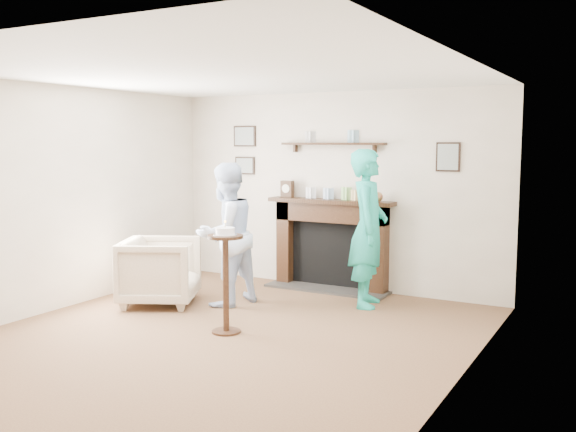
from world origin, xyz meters
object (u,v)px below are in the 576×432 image
(woman, at_px, (367,305))
(man, at_px, (227,304))
(armchair, at_px, (161,304))
(pedestal_table, at_px, (226,264))

(woman, bearing_deg, man, 102.07)
(armchair, distance_m, pedestal_table, 1.58)
(woman, xyz_separation_m, pedestal_table, (-0.82, -1.66, 0.69))
(pedestal_table, bearing_deg, armchair, 156.64)
(armchair, relative_size, man, 0.52)
(man, bearing_deg, woman, 130.56)
(man, height_order, woman, woman)
(armchair, relative_size, woman, 0.47)
(man, height_order, pedestal_table, pedestal_table)
(armchair, height_order, pedestal_table, pedestal_table)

